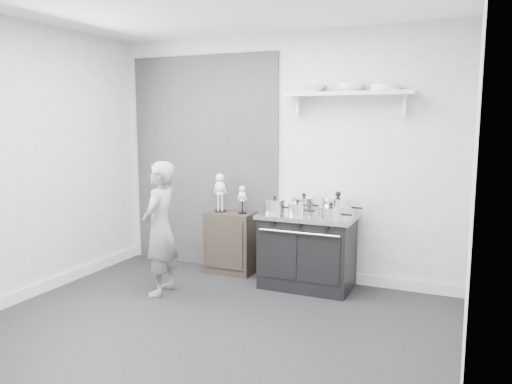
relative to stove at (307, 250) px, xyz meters
The scene contains 16 objects.
ground 1.59m from the stove, 107.03° to the right, with size 4.00×4.00×0.00m, color black.
room_shell 1.90m from the stove, 112.18° to the right, with size 4.02×3.62×2.71m.
wall_shelf 1.66m from the stove, 30.01° to the left, with size 1.30×0.26×0.24m.
stove is the anchor object (origin of this frame).
side_cabinet 0.98m from the stove, behind, with size 0.54×0.32×0.71m, color black.
child 1.54m from the stove, 149.28° to the right, with size 0.49×0.32×1.35m, color gray.
pot_front_left 0.58m from the stove, 166.49° to the right, with size 0.30×0.21×0.18m.
pot_back_left 0.49m from the stove, 123.93° to the left, with size 0.34×0.25×0.20m.
pot_back_right 0.57m from the stove, 14.49° to the left, with size 0.42×0.34×0.24m.
pot_front_right 0.57m from the stove, 31.25° to the right, with size 0.34×0.25×0.17m.
pot_front_center 0.48m from the stove, 119.39° to the right, with size 0.28×0.19×0.16m.
skeleton_full 1.24m from the stove, behind, with size 0.14×0.09×0.51m, color silver, non-canonical shape.
skeleton_torso 0.96m from the stove, behind, with size 0.10×0.07×0.36m, color silver, non-canonical shape.
bowl_large 1.69m from the stove, 103.13° to the left, with size 0.30×0.30×0.07m, color white.
bowl_small 1.73m from the stove, 27.59° to the left, with size 0.26×0.26×0.08m, color white.
plate_stack 1.83m from the stove, 15.23° to the left, with size 0.28×0.28×0.06m, color white.
Camera 1 is at (1.99, -3.41, 1.76)m, focal length 35.00 mm.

